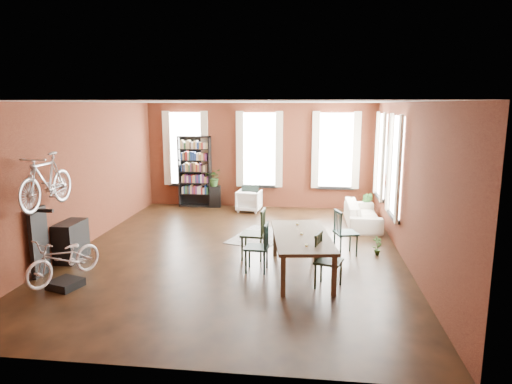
# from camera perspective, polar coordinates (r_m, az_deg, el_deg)

# --- Properties ---
(room) EXTENTS (9.00, 9.04, 3.22)m
(room) POSITION_cam_1_polar(r_m,az_deg,el_deg) (10.11, -0.60, 5.14)
(room) COLOR black
(room) RESTS_ON ground
(dining_table) EXTENTS (1.32, 2.35, 0.76)m
(dining_table) POSITION_cam_1_polar(r_m,az_deg,el_deg) (8.69, 5.66, -7.76)
(dining_table) COLOR #4E412F
(dining_table) RESTS_ON ground
(dining_chair_a) EXTENTS (0.45, 0.45, 0.94)m
(dining_chair_a) POSITION_cam_1_polar(r_m,az_deg,el_deg) (8.76, 0.08, -6.93)
(dining_chair_a) COLOR #16322E
(dining_chair_a) RESTS_ON ground
(dining_chair_b) EXTENTS (0.51, 0.51, 1.04)m
(dining_chair_b) POSITION_cam_1_polar(r_m,az_deg,el_deg) (9.44, -0.36, -5.27)
(dining_chair_b) COLOR #202F1C
(dining_chair_b) RESTS_ON ground
(dining_chair_c) EXTENTS (0.55, 0.55, 0.96)m
(dining_chair_c) POSITION_cam_1_polar(r_m,az_deg,el_deg) (8.10, 9.06, -8.52)
(dining_chair_c) COLOR black
(dining_chair_c) RESTS_ON ground
(dining_chair_d) EXTENTS (0.56, 0.56, 0.96)m
(dining_chair_d) POSITION_cam_1_polar(r_m,az_deg,el_deg) (9.87, 11.17, -5.01)
(dining_chair_d) COLOR #193837
(dining_chair_d) RESTS_ON ground
(bookshelf) EXTENTS (1.00, 0.32, 2.20)m
(bookshelf) POSITION_cam_1_polar(r_m,az_deg,el_deg) (14.26, -7.65, 2.55)
(bookshelf) COLOR black
(bookshelf) RESTS_ON ground
(white_armchair) EXTENTS (0.74, 0.70, 0.70)m
(white_armchair) POSITION_cam_1_polar(r_m,az_deg,el_deg) (13.61, -0.87, -0.96)
(white_armchair) COLOR white
(white_armchair) RESTS_ON ground
(cream_sofa) EXTENTS (0.61, 2.08, 0.81)m
(cream_sofa) POSITION_cam_1_polar(r_m,az_deg,el_deg) (12.35, 13.18, -2.22)
(cream_sofa) COLOR beige
(cream_sofa) RESTS_ON ground
(striped_rug) EXTENTS (1.55, 1.99, 0.01)m
(striped_rug) POSITION_cam_1_polar(r_m,az_deg,el_deg) (11.11, 0.45, -5.53)
(striped_rug) COLOR black
(striped_rug) RESTS_ON ground
(bike_trainer) EXTENTS (0.60, 0.60, 0.14)m
(bike_trainer) POSITION_cam_1_polar(r_m,az_deg,el_deg) (8.78, -22.71, -10.55)
(bike_trainer) COLOR black
(bike_trainer) RESTS_ON ground
(bike_wall_rack) EXTENTS (0.16, 0.60, 1.30)m
(bike_wall_rack) POSITION_cam_1_polar(r_m,az_deg,el_deg) (9.38, -25.50, -5.66)
(bike_wall_rack) COLOR black
(bike_wall_rack) RESTS_ON ground
(console_table) EXTENTS (0.40, 0.80, 0.80)m
(console_table) POSITION_cam_1_polar(r_m,az_deg,el_deg) (10.13, -22.10, -5.68)
(console_table) COLOR black
(console_table) RESTS_ON ground
(plant_stand) EXTENTS (0.37, 0.37, 0.65)m
(plant_stand) POSITION_cam_1_polar(r_m,az_deg,el_deg) (14.25, -5.09, -0.56)
(plant_stand) COLOR black
(plant_stand) RESTS_ON ground
(plant_by_sofa) EXTENTS (0.59, 0.79, 0.31)m
(plant_by_sofa) POSITION_cam_1_polar(r_m,az_deg,el_deg) (13.34, 13.50, -2.37)
(plant_by_sofa) COLOR #2B6026
(plant_by_sofa) RESTS_ON ground
(plant_small) EXTENTS (0.38, 0.46, 0.15)m
(plant_small) POSITION_cam_1_polar(r_m,az_deg,el_deg) (10.09, 14.88, -7.23)
(plant_small) COLOR #386227
(plant_small) RESTS_ON ground
(bicycle_floor) EXTENTS (0.78, 0.92, 1.49)m
(bicycle_floor) POSITION_cam_1_polar(r_m,az_deg,el_deg) (8.54, -23.02, -5.41)
(bicycle_floor) COLOR beige
(bicycle_floor) RESTS_ON bike_trainer
(bicycle_hung) EXTENTS (0.47, 1.00, 1.66)m
(bicycle_hung) POSITION_cam_1_polar(r_m,az_deg,el_deg) (8.96, -24.92, 3.36)
(bicycle_hung) COLOR #A5A8AD
(bicycle_hung) RESTS_ON bike_wall_rack
(plant_on_stand) EXTENTS (0.57, 0.62, 0.43)m
(plant_on_stand) POSITION_cam_1_polar(r_m,az_deg,el_deg) (14.15, -5.26, 1.59)
(plant_on_stand) COLOR #2A5020
(plant_on_stand) RESTS_ON plant_stand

